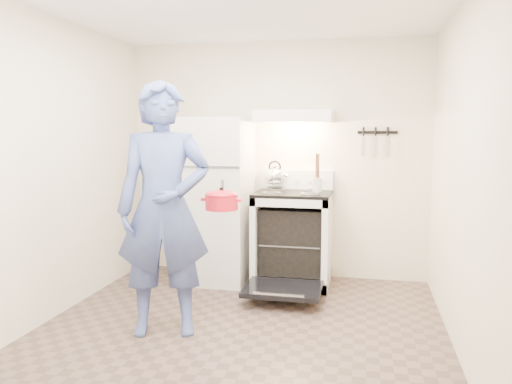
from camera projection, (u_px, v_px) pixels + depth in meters
floor at (234, 339)px, 3.78m from camera, size 3.60×3.60×0.00m
back_wall at (276, 160)px, 5.37m from camera, size 3.20×0.02×2.50m
refrigerator at (216, 200)px, 5.20m from camera, size 0.70×0.70×1.70m
stove_body at (293, 239)px, 5.10m from camera, size 0.76×0.65×0.92m
cooktop at (293, 194)px, 5.04m from camera, size 0.76×0.65×0.03m
backsplash at (297, 180)px, 5.31m from camera, size 0.76×0.07×0.20m
oven_door at (283, 289)px, 4.57m from camera, size 0.70×0.54×0.04m
oven_rack at (293, 241)px, 5.10m from camera, size 0.60×0.52×0.01m
range_hood at (295, 116)px, 5.02m from camera, size 0.76×0.50×0.12m
knife_strip at (377, 132)px, 5.09m from camera, size 0.40×0.02×0.03m
pizza_stone at (288, 241)px, 5.04m from camera, size 0.29×0.29×0.02m
tea_kettle at (275, 175)px, 5.29m from camera, size 0.25×0.20×0.30m
utensil_jar at (317, 185)px, 4.83m from camera, size 0.09×0.09×0.13m
person at (164, 209)px, 3.80m from camera, size 0.82×0.66×1.94m
dutch_oven at (222, 202)px, 4.07m from camera, size 0.34×0.27×0.22m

